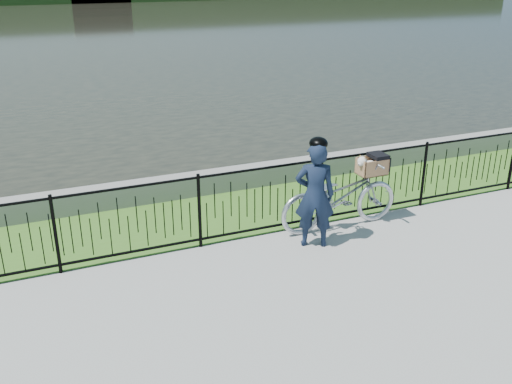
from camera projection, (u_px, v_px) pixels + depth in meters
name	position (u px, v px, depth m)	size (l,w,h in m)	color
ground	(310.00, 285.00, 7.50)	(120.00, 120.00, 0.00)	gray
grass_strip	(239.00, 211.00, 9.72)	(60.00, 2.00, 0.01)	#3C6A21
water	(64.00, 30.00, 35.71)	(120.00, 120.00, 0.00)	#27271E
quay_wall	(219.00, 181.00, 10.50)	(60.00, 0.30, 0.40)	gray
fence	(262.00, 201.00, 8.65)	(14.00, 0.06, 1.15)	black
bicycle_rig	(340.00, 196.00, 8.93)	(2.02, 0.71, 1.17)	silver
cyclist	(315.00, 193.00, 8.26)	(0.69, 0.58, 1.67)	#121C32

